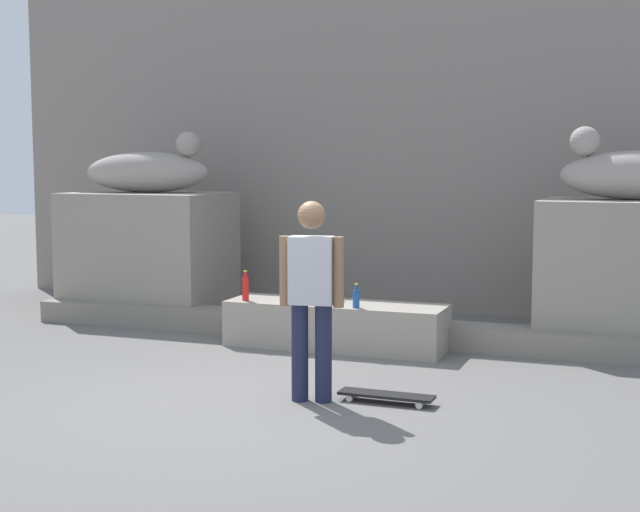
{
  "coord_description": "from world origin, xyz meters",
  "views": [
    {
      "loc": [
        3.23,
        -6.77,
        2.02
      ],
      "look_at": [
        0.22,
        1.26,
        1.1
      ],
      "focal_mm": 51.52,
      "sensor_mm": 36.0,
      "label": 1
    }
  ],
  "objects_px": {
    "statue_reclining_right": "(635,173)",
    "skateboard": "(386,395)",
    "bottle_red": "(245,288)",
    "skater": "(312,292)",
    "bottle_brown": "(333,288)",
    "bottle_blue": "(356,298)",
    "bottle_orange": "(288,290)",
    "statue_reclining_left": "(150,170)"
  },
  "relations": [
    {
      "from": "bottle_red",
      "to": "bottle_blue",
      "type": "relative_size",
      "value": 1.29
    },
    {
      "from": "statue_reclining_right",
      "to": "skateboard",
      "type": "bearing_deg",
      "value": 55.93
    },
    {
      "from": "bottle_orange",
      "to": "bottle_blue",
      "type": "height_order",
      "value": "bottle_orange"
    },
    {
      "from": "statue_reclining_left",
      "to": "bottle_blue",
      "type": "xyz_separation_m",
      "value": [
        3.24,
        -1.39,
        -1.27
      ]
    },
    {
      "from": "statue_reclining_left",
      "to": "bottle_blue",
      "type": "distance_m",
      "value": 3.75
    },
    {
      "from": "bottle_brown",
      "to": "skater",
      "type": "bearing_deg",
      "value": -74.53
    },
    {
      "from": "skater",
      "to": "bottle_red",
      "type": "xyz_separation_m",
      "value": [
        -1.5,
        1.91,
        -0.3
      ]
    },
    {
      "from": "bottle_red",
      "to": "skateboard",
      "type": "bearing_deg",
      "value": -39.78
    },
    {
      "from": "bottle_blue",
      "to": "bottle_red",
      "type": "bearing_deg",
      "value": 178.12
    },
    {
      "from": "statue_reclining_left",
      "to": "bottle_red",
      "type": "height_order",
      "value": "statue_reclining_left"
    },
    {
      "from": "bottle_blue",
      "to": "bottle_brown",
      "type": "bearing_deg",
      "value": 131.96
    },
    {
      "from": "statue_reclining_left",
      "to": "skateboard",
      "type": "distance_m",
      "value": 5.42
    },
    {
      "from": "statue_reclining_right",
      "to": "bottle_brown",
      "type": "bearing_deg",
      "value": 12.85
    },
    {
      "from": "skater",
      "to": "bottle_brown",
      "type": "xyz_separation_m",
      "value": [
        -0.64,
        2.33,
        -0.31
      ]
    },
    {
      "from": "skater",
      "to": "bottle_brown",
      "type": "bearing_deg",
      "value": 96.25
    },
    {
      "from": "skateboard",
      "to": "bottle_orange",
      "type": "bearing_deg",
      "value": 131.41
    },
    {
      "from": "statue_reclining_left",
      "to": "skateboard",
      "type": "bearing_deg",
      "value": -49.08
    },
    {
      "from": "skateboard",
      "to": "bottle_orange",
      "type": "height_order",
      "value": "bottle_orange"
    },
    {
      "from": "bottle_red",
      "to": "bottle_blue",
      "type": "bearing_deg",
      "value": -1.88
    },
    {
      "from": "bottle_red",
      "to": "bottle_brown",
      "type": "bearing_deg",
      "value": 25.94
    },
    {
      "from": "bottle_red",
      "to": "skater",
      "type": "bearing_deg",
      "value": -51.83
    },
    {
      "from": "skater",
      "to": "skateboard",
      "type": "bearing_deg",
      "value": 5.76
    },
    {
      "from": "bottle_orange",
      "to": "skater",
      "type": "bearing_deg",
      "value": -62.86
    },
    {
      "from": "skateboard",
      "to": "bottle_red",
      "type": "relative_size",
      "value": 2.46
    },
    {
      "from": "statue_reclining_left",
      "to": "bottle_blue",
      "type": "height_order",
      "value": "statue_reclining_left"
    },
    {
      "from": "statue_reclining_left",
      "to": "bottle_brown",
      "type": "relative_size",
      "value": 5.45
    },
    {
      "from": "skateboard",
      "to": "bottle_orange",
      "type": "relative_size",
      "value": 3.02
    },
    {
      "from": "bottle_brown",
      "to": "bottle_blue",
      "type": "bearing_deg",
      "value": -48.04
    },
    {
      "from": "statue_reclining_right",
      "to": "skater",
      "type": "xyz_separation_m",
      "value": [
        -2.39,
        -3.25,
        -0.94
      ]
    },
    {
      "from": "statue_reclining_right",
      "to": "skateboard",
      "type": "height_order",
      "value": "statue_reclining_right"
    },
    {
      "from": "statue_reclining_right",
      "to": "skateboard",
      "type": "xyz_separation_m",
      "value": [
        -1.79,
        -3.09,
        -1.8
      ]
    },
    {
      "from": "statue_reclining_right",
      "to": "bottle_red",
      "type": "distance_m",
      "value": 4.3
    },
    {
      "from": "statue_reclining_left",
      "to": "skater",
      "type": "xyz_separation_m",
      "value": [
        3.47,
        -3.26,
        -0.94
      ]
    },
    {
      "from": "statue_reclining_right",
      "to": "bottle_blue",
      "type": "height_order",
      "value": "statue_reclining_right"
    },
    {
      "from": "skateboard",
      "to": "bottle_red",
      "type": "height_order",
      "value": "bottle_red"
    },
    {
      "from": "statue_reclining_left",
      "to": "skateboard",
      "type": "height_order",
      "value": "statue_reclining_left"
    },
    {
      "from": "statue_reclining_left",
      "to": "bottle_brown",
      "type": "distance_m",
      "value": 3.22
    },
    {
      "from": "skater",
      "to": "bottle_orange",
      "type": "bearing_deg",
      "value": 107.92
    },
    {
      "from": "statue_reclining_left",
      "to": "statue_reclining_right",
      "type": "relative_size",
      "value": 1.03
    },
    {
      "from": "bottle_brown",
      "to": "bottle_orange",
      "type": "xyz_separation_m",
      "value": [
        -0.46,
        -0.17,
        -0.02
      ]
    },
    {
      "from": "bottle_brown",
      "to": "bottle_red",
      "type": "distance_m",
      "value": 0.96
    },
    {
      "from": "statue_reclining_right",
      "to": "bottle_blue",
      "type": "distance_m",
      "value": 3.23
    }
  ]
}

